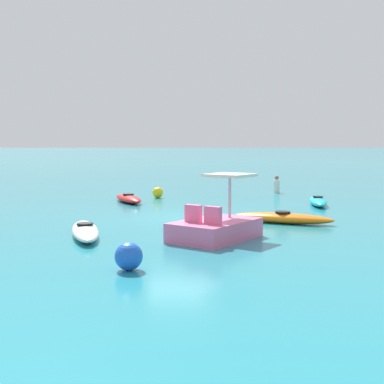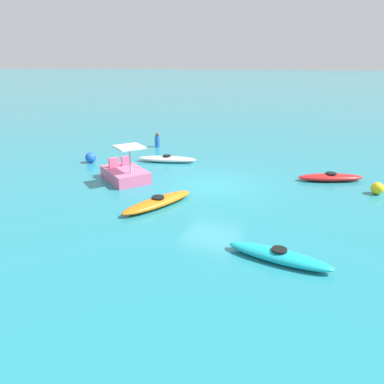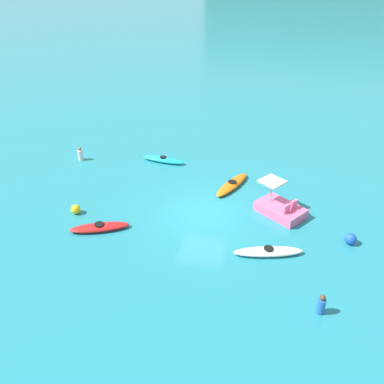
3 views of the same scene
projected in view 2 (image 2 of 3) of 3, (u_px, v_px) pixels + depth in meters
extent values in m
plane|color=teal|center=(213.00, 185.00, 15.20)|extent=(600.00, 600.00, 0.00)
ellipsoid|color=orange|center=(158.00, 202.00, 12.88)|extent=(1.90, 3.22, 0.32)
cylinder|color=black|center=(158.00, 197.00, 12.82)|extent=(0.62, 0.62, 0.05)
ellipsoid|color=red|center=(330.00, 177.00, 15.69)|extent=(2.93, 1.78, 0.32)
cylinder|color=black|center=(331.00, 173.00, 15.62)|extent=(0.61, 0.61, 0.05)
ellipsoid|color=#19B7C6|center=(279.00, 256.00, 9.27)|extent=(2.87, 0.98, 0.32)
cylinder|color=black|center=(279.00, 250.00, 9.21)|extent=(0.45, 0.45, 0.05)
ellipsoid|color=white|center=(167.00, 159.00, 18.69)|extent=(3.22, 1.45, 0.32)
cylinder|color=black|center=(167.00, 156.00, 18.63)|extent=(0.53, 0.53, 0.05)
cube|color=pink|center=(125.00, 174.00, 15.79)|extent=(2.82, 2.63, 0.50)
cube|color=pink|center=(126.00, 161.00, 16.21)|extent=(0.39, 0.45, 0.44)
cube|color=pink|center=(114.00, 163.00, 15.92)|extent=(0.39, 0.45, 0.44)
cylinder|color=#B2B2B7|center=(130.00, 161.00, 14.95)|extent=(0.08, 0.08, 1.10)
cube|color=silver|center=(129.00, 147.00, 14.75)|extent=(1.54, 1.54, 0.08)
sphere|color=blue|center=(91.00, 158.00, 18.53)|extent=(0.56, 0.56, 0.56)
sphere|color=yellow|center=(377.00, 188.00, 14.05)|extent=(0.50, 0.50, 0.50)
cylinder|color=blue|center=(157.00, 142.00, 22.06)|extent=(0.45, 0.45, 0.65)
sphere|color=brown|center=(157.00, 135.00, 21.90)|extent=(0.22, 0.22, 0.22)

